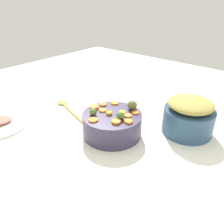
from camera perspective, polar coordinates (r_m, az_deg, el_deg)
name	(u,v)px	position (r m, az deg, el deg)	size (l,w,h in m)	color
tabletop	(106,130)	(1.03, -1.55, -4.44)	(2.40, 2.40, 0.02)	white
serving_bowl_carrots	(112,124)	(0.95, 0.00, -3.12)	(0.25, 0.25, 0.10)	#38304E
metal_pot	(188,121)	(1.02, 18.58, -2.10)	(0.21, 0.21, 0.11)	#2C4C6E
stuffing_mound	(191,104)	(0.98, 19.27, 1.92)	(0.19, 0.19, 0.05)	tan
carrot_slice_0	(109,113)	(0.92, -0.74, -0.30)	(0.02, 0.02, 0.01)	orange
carrot_slice_1	(136,113)	(0.94, 5.95, -0.16)	(0.03, 0.03, 0.01)	orange
carrot_slice_2	(128,121)	(0.87, 4.15, -2.39)	(0.03, 0.03, 0.01)	orange
carrot_slice_3	(93,120)	(0.88, -4.74, -1.99)	(0.04, 0.04, 0.01)	orange
carrot_slice_4	(115,103)	(1.01, 0.84, 2.21)	(0.03, 0.03, 0.01)	orange
carrot_slice_5	(116,122)	(0.86, 1.03, -2.46)	(0.04, 0.04, 0.01)	orange
carrot_slice_6	(128,116)	(0.91, 4.03, -0.91)	(0.03, 0.03, 0.01)	orange
carrot_slice_7	(122,112)	(0.93, 2.66, -0.07)	(0.03, 0.03, 0.01)	orange
carrot_slice_8	(103,105)	(1.00, -2.24, 1.89)	(0.03, 0.03, 0.01)	orange
carrot_slice_9	(94,107)	(0.97, -4.49, 1.24)	(0.04, 0.04, 0.01)	orange
carrot_slice_10	(103,110)	(0.95, -2.35, 0.43)	(0.03, 0.03, 0.01)	orange
brussels_sprout_0	(93,112)	(0.92, -4.82, 0.08)	(0.03, 0.03, 0.03)	#567C31
brussels_sprout_1	(132,105)	(0.96, 5.14, 1.79)	(0.04, 0.04, 0.04)	#5E7039
brussels_sprout_2	(120,116)	(0.88, 2.13, -0.89)	(0.03, 0.03, 0.03)	#49792F
wooden_spoon	(66,106)	(1.22, -11.46, 1.42)	(0.11, 0.29, 0.01)	#AD914B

